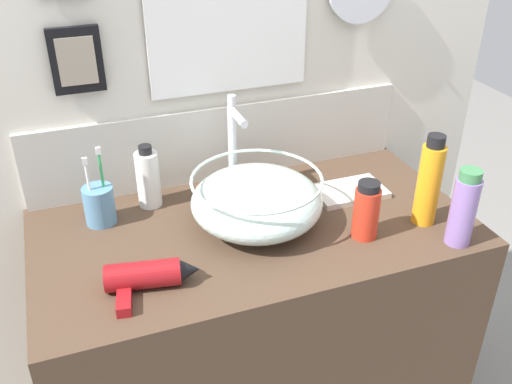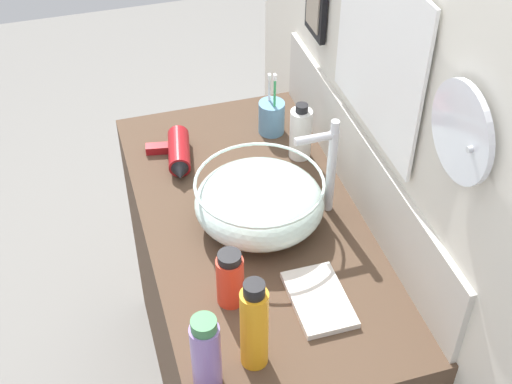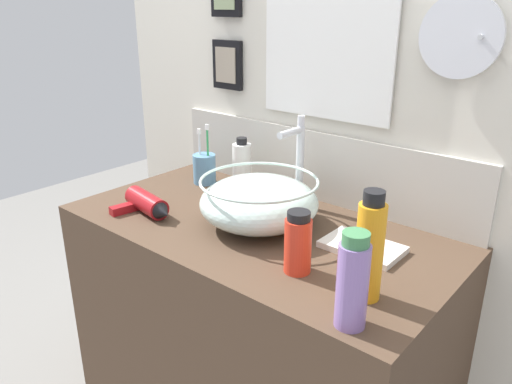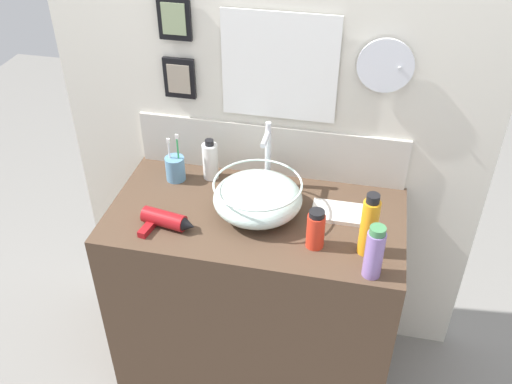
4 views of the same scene
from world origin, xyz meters
TOP-DOWN VIEW (x-y plane):
  - vanity_counter at (0.00, 0.00)m, footprint 1.10×0.57m
  - back_panel at (0.00, 0.31)m, footprint 1.69×0.10m
  - glass_bowl_sink at (0.01, 0.01)m, footprint 0.33×0.33m
  - faucet at (0.01, 0.18)m, footprint 0.02×0.11m
  - hair_drier at (-0.29, -0.14)m, footprint 0.21×0.13m
  - toothbrush_cup at (-0.36, 0.15)m, footprint 0.08×0.08m
  - lotion_bottle at (0.41, -0.12)m, footprint 0.06×0.06m
  - shampoo_bottle at (0.43, -0.23)m, footprint 0.06×0.06m
  - spray_bottle at (0.24, -0.13)m, footprint 0.06×0.06m
  - soap_dispenser at (-0.23, 0.20)m, footprint 0.06×0.06m
  - hand_towel at (0.30, 0.06)m, footprint 0.19×0.12m

SIDE VIEW (x-z plane):
  - vanity_counter at x=0.00m, z-range 0.00..0.85m
  - hand_towel at x=0.30m, z-range 0.85..0.87m
  - hair_drier at x=-0.29m, z-range 0.85..0.91m
  - toothbrush_cup at x=-0.36m, z-range 0.80..1.00m
  - glass_bowl_sink at x=0.01m, z-range 0.85..0.99m
  - spray_bottle at x=0.24m, z-range 0.85..1.00m
  - soap_dispenser at x=-0.23m, z-range 0.84..1.02m
  - shampoo_bottle at x=0.43m, z-range 0.85..1.04m
  - lotion_bottle at x=0.41m, z-range 0.84..1.08m
  - faucet at x=0.01m, z-range 0.87..1.15m
  - back_panel at x=0.00m, z-range 0.00..2.31m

